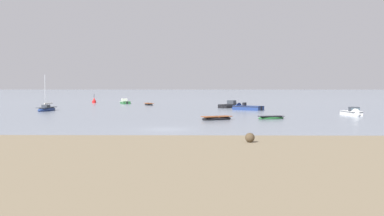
{
  "coord_description": "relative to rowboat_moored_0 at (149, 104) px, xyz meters",
  "views": [
    {
      "loc": [
        3.34,
        -46.04,
        4.17
      ],
      "look_at": [
        1.87,
        35.16,
        0.37
      ],
      "focal_mm": 46.18,
      "sensor_mm": 36.0,
      "label": 1
    }
  ],
  "objects": [
    {
      "name": "motorboat_moored_0",
      "position": [
        31.65,
        -34.12,
        0.1
      ],
      "size": [
        2.13,
        4.79,
        1.76
      ],
      "rotation": [
        0.0,
        0.0,
        4.83
      ],
      "color": "white",
      "rests_on": "ground"
    },
    {
      "name": "rowboat_moored_0",
      "position": [
        0.0,
        0.0,
        0.0
      ],
      "size": [
        2.66,
        3.99,
        0.6
      ],
      "rotation": [
        0.0,
        0.0,
        1.97
      ],
      "color": "black",
      "rests_on": "ground"
    },
    {
      "name": "ground_plane",
      "position": [
        7.49,
        -55.67,
        -0.16
      ],
      "size": [
        800.0,
        800.0,
        0.0
      ],
      "primitive_type": "plane",
      "color": "gray"
    },
    {
      "name": "rowboat_moored_2",
      "position": [
        19.42,
        -41.3,
        -0.02
      ],
      "size": [
        3.55,
        2.06,
        0.53
      ],
      "rotation": [
        0.0,
        0.0,
        3.43
      ],
      "color": "#23602D",
      "rests_on": "ground"
    },
    {
      "name": "motorboat_moored_1",
      "position": [
        16.36,
        -10.81,
        0.14
      ],
      "size": [
        4.46,
        5.35,
        1.99
      ],
      "rotation": [
        0.0,
        0.0,
        0.97
      ],
      "color": "black",
      "rests_on": "ground"
    },
    {
      "name": "motorboat_moored_2",
      "position": [
        17.97,
        -19.51,
        0.11
      ],
      "size": [
        5.81,
        5.0,
        1.97
      ],
      "rotation": [
        0.0,
        0.0,
        2.51
      ],
      "color": "navy",
      "rests_on": "ground"
    },
    {
      "name": "channel_buoy",
      "position": [
        -13.88,
        11.79,
        0.3
      ],
      "size": [
        0.9,
        0.9,
        2.3
      ],
      "color": "red",
      "rests_on": "ground"
    },
    {
      "name": "rowboat_moored_1",
      "position": [
        12.7,
        -42.86,
        0.01
      ],
      "size": [
        4.13,
        3.14,
        0.63
      ],
      "rotation": [
        0.0,
        0.0,
        0.51
      ],
      "color": "black",
      "rests_on": "ground"
    },
    {
      "name": "tidal_rock_near",
      "position": [
        14.15,
        -68.34,
        0.44
      ],
      "size": [
        0.65,
        0.65,
        0.65
      ],
      "primitive_type": "sphere",
      "color": "#493A28",
      "rests_on": "mudflat_shore"
    },
    {
      "name": "motorboat_moored_3",
      "position": [
        -6.19,
        7.81,
        0.1
      ],
      "size": [
        3.04,
        4.77,
        1.71
      ],
      "rotation": [
        0.0,
        0.0,
        1.93
      ],
      "color": "#23602D",
      "rests_on": "ground"
    },
    {
      "name": "sailboat_moored_0",
      "position": [
        -13.97,
        -23.02,
        0.1
      ],
      "size": [
        2.37,
        5.61,
        6.09
      ],
      "rotation": [
        0.0,
        0.0,
        4.58
      ],
      "color": "navy",
      "rests_on": "ground"
    }
  ]
}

